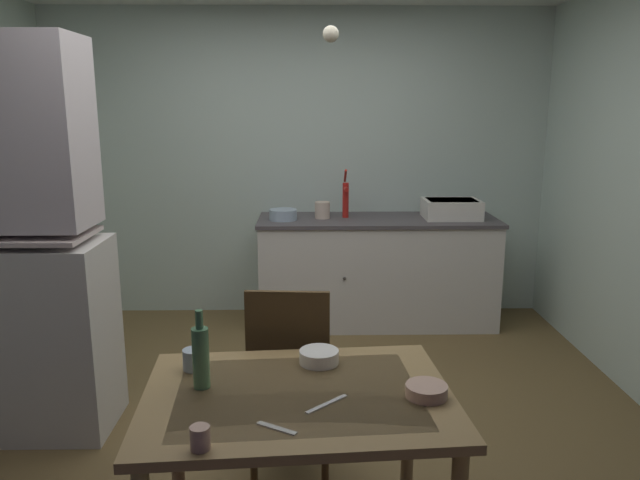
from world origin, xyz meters
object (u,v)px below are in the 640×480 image
(hutch_cabinet, at_px, (3,255))
(chair_far_side, at_px, (290,377))
(dining_table, at_px, (298,415))
(glass_bottle, at_px, (201,356))
(hand_pump, at_px, (346,197))
(teacup_cream, at_px, (200,438))
(sink_basin, at_px, (451,209))
(serving_bowl_wide, at_px, (426,391))
(mixing_bowl_counter, at_px, (283,215))

(hutch_cabinet, relative_size, chair_far_side, 2.21)
(hutch_cabinet, xyz_separation_m, chair_far_side, (1.52, -0.45, -0.49))
(dining_table, relative_size, glass_bottle, 3.94)
(hand_pump, xyz_separation_m, teacup_cream, (-0.62, -3.13, -0.28))
(sink_basin, height_order, hand_pump, hand_pump)
(teacup_cream, bearing_deg, glass_bottle, 99.16)
(sink_basin, distance_m, glass_bottle, 3.08)
(chair_far_side, height_order, serving_bowl_wide, chair_far_side)
(hand_pump, bearing_deg, sink_basin, -3.07)
(chair_far_side, xyz_separation_m, serving_bowl_wide, (0.51, -0.67, 0.26))
(sink_basin, bearing_deg, hutch_cabinet, -149.17)
(hand_pump, xyz_separation_m, serving_bowl_wide, (0.13, -2.80, -0.29))
(teacup_cream, bearing_deg, hand_pump, 78.73)
(serving_bowl_wide, xyz_separation_m, glass_bottle, (-0.82, 0.09, 0.10))
(hutch_cabinet, distance_m, serving_bowl_wide, 2.33)
(teacup_cream, distance_m, glass_bottle, 0.43)
(mixing_bowl_counter, distance_m, serving_bowl_wide, 2.78)
(hutch_cabinet, height_order, glass_bottle, hutch_cabinet)
(chair_far_side, bearing_deg, serving_bowl_wide, -52.44)
(hand_pump, distance_m, serving_bowl_wide, 2.82)
(hutch_cabinet, height_order, teacup_cream, hutch_cabinet)
(hand_pump, distance_m, mixing_bowl_counter, 0.52)
(sink_basin, distance_m, dining_table, 2.98)
(hutch_cabinet, relative_size, serving_bowl_wide, 13.78)
(hutch_cabinet, height_order, sink_basin, hutch_cabinet)
(mixing_bowl_counter, bearing_deg, serving_bowl_wide, -76.91)
(hutch_cabinet, bearing_deg, teacup_cream, -48.56)
(sink_basin, height_order, glass_bottle, glass_bottle)
(chair_far_side, bearing_deg, sink_basin, 59.59)
(sink_basin, distance_m, serving_bowl_wide, 2.85)
(dining_table, bearing_deg, serving_bowl_wide, -4.52)
(teacup_cream, height_order, glass_bottle, glass_bottle)
(glass_bottle, bearing_deg, sink_basin, 60.08)
(hutch_cabinet, relative_size, hand_pump, 5.39)
(hutch_cabinet, relative_size, teacup_cream, 28.39)
(hand_pump, xyz_separation_m, mixing_bowl_counter, (-0.50, -0.10, -0.13))
(teacup_cream, bearing_deg, sink_basin, 64.58)
(sink_basin, height_order, teacup_cream, sink_basin)
(chair_far_side, height_order, glass_bottle, glass_bottle)
(mixing_bowl_counter, height_order, chair_far_side, mixing_bowl_counter)
(hand_pump, bearing_deg, chair_far_side, -100.16)
(dining_table, distance_m, serving_bowl_wide, 0.48)
(hand_pump, bearing_deg, dining_table, -96.87)
(chair_far_side, bearing_deg, mixing_bowl_counter, 93.25)
(mixing_bowl_counter, bearing_deg, teacup_cream, -92.38)
(sink_basin, relative_size, teacup_cream, 5.94)
(hutch_cabinet, xyz_separation_m, serving_bowl_wide, (2.03, -1.12, -0.24))
(teacup_cream, bearing_deg, hutch_cabinet, 131.44)
(chair_far_side, distance_m, serving_bowl_wide, 0.88)
(mixing_bowl_counter, xyz_separation_m, dining_table, (0.16, -2.67, -0.28))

